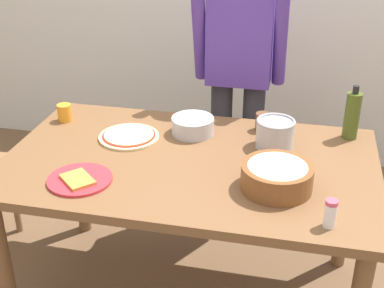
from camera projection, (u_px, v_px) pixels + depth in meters
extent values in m
cube|color=brown|center=(190.00, 164.00, 2.27)|extent=(1.60, 0.96, 0.04)
cylinder|color=brown|center=(4.00, 268.00, 2.23)|extent=(0.07, 0.07, 0.72)
cylinder|color=brown|center=(80.00, 175.00, 2.93)|extent=(0.07, 0.07, 0.72)
cylinder|color=brown|center=(346.00, 207.00, 2.65)|extent=(0.07, 0.07, 0.72)
cylinder|color=#2D2D38|center=(220.00, 149.00, 3.07)|extent=(0.12, 0.12, 0.85)
cylinder|color=#2D2D38|center=(251.00, 152.00, 3.04)|extent=(0.12, 0.12, 0.85)
cube|color=#56389E|center=(241.00, 32.00, 2.74)|extent=(0.34, 0.20, 0.55)
cylinder|color=#56389E|center=(199.00, 32.00, 2.74)|extent=(0.07, 0.21, 0.55)
cylinder|color=#56389E|center=(281.00, 37.00, 2.65)|extent=(0.07, 0.21, 0.55)
cylinder|color=brown|center=(14.00, 198.00, 2.97)|extent=(0.04, 0.04, 0.45)
cylinder|color=beige|center=(129.00, 137.00, 2.45)|extent=(0.28, 0.28, 0.01)
cylinder|color=#B22D1E|center=(129.00, 135.00, 2.44)|extent=(0.25, 0.25, 0.00)
cylinder|color=beige|center=(129.00, 134.00, 2.44)|extent=(0.23, 0.23, 0.00)
cylinder|color=red|center=(80.00, 179.00, 2.10)|extent=(0.26, 0.26, 0.01)
cube|color=#CC8438|center=(78.00, 179.00, 2.08)|extent=(0.17, 0.17, 0.01)
cylinder|color=brown|center=(277.00, 177.00, 2.03)|extent=(0.28, 0.28, 0.10)
ellipsoid|color=beige|center=(277.00, 168.00, 2.01)|extent=(0.25, 0.25, 0.05)
cylinder|color=#B7B7BC|center=(193.00, 126.00, 2.48)|extent=(0.20, 0.20, 0.08)
cylinder|color=#47561E|center=(352.00, 116.00, 2.40)|extent=(0.07, 0.07, 0.22)
cylinder|color=black|center=(356.00, 90.00, 2.35)|extent=(0.03, 0.03, 0.04)
cylinder|color=#B7B7BC|center=(275.00, 134.00, 2.35)|extent=(0.17, 0.17, 0.12)
torus|color=#A5A5AD|center=(276.00, 121.00, 2.32)|extent=(0.17, 0.17, 0.01)
cylinder|color=orange|center=(65.00, 113.00, 2.61)|extent=(0.07, 0.07, 0.08)
cylinder|color=brown|center=(263.00, 122.00, 2.51)|extent=(0.07, 0.07, 0.08)
cylinder|color=white|center=(330.00, 215.00, 1.81)|extent=(0.04, 0.04, 0.09)
cylinder|color=#D84C66|center=(332.00, 202.00, 1.79)|extent=(0.04, 0.04, 0.02)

